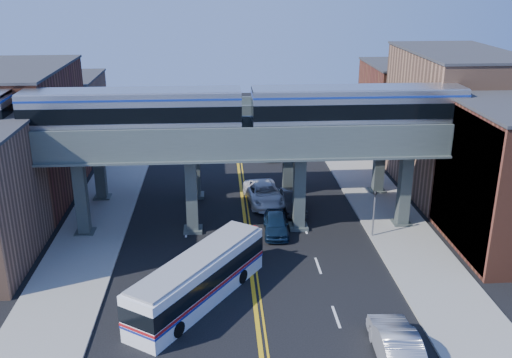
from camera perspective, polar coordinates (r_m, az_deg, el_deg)
ground at (r=36.34m, az=-0.35°, el=-10.40°), size 120.00×120.00×0.00m
sidewalk_west at (r=46.17m, az=-15.58°, el=-4.15°), size 5.00×70.00×0.16m
sidewalk_east at (r=47.11m, az=13.00°, el=-3.42°), size 5.00×70.00×0.16m
building_west_b at (r=51.74m, az=-22.51°, el=4.03°), size 8.00×14.00×11.00m
building_west_c at (r=64.16m, az=-18.87°, el=5.96°), size 8.00×10.00×8.00m
building_east_b at (r=52.97m, az=18.98°, el=5.38°), size 8.00×14.00×12.00m
building_east_c at (r=65.15m, az=14.58°, el=7.04°), size 8.00×10.00×9.00m
mural_panel at (r=41.26m, az=19.88°, el=-0.55°), size 0.10×9.50×9.50m
elevated_viaduct_near at (r=41.10m, az=-1.06°, el=3.13°), size 52.00×3.60×7.40m
elevated_viaduct_far at (r=47.83m, az=-1.49°, el=5.56°), size 52.00×3.60×7.40m
transit_train at (r=40.77m, az=-12.23°, el=6.59°), size 46.82×2.93×3.42m
stop_sign at (r=38.17m, az=-0.18°, el=-5.83°), size 0.76×0.09×2.63m
traffic_signal at (r=42.10m, az=11.74°, el=-2.91°), size 0.15×0.18×4.10m
transit_bus at (r=34.07m, az=-5.76°, el=-9.95°), size 8.13×10.34×2.80m
car_lane_a at (r=42.54m, az=2.00°, el=-4.50°), size 2.01×4.53×1.51m
car_lane_b at (r=46.69m, az=3.75°, el=-2.22°), size 1.73×4.72×1.55m
car_lane_c at (r=47.97m, az=0.82°, el=-1.48°), size 3.50×6.28×1.66m
car_lane_d at (r=60.67m, az=1.38°, el=3.17°), size 2.78×5.88×1.66m
car_parked_curb at (r=30.36m, az=13.87°, el=-15.83°), size 2.18×5.61×1.82m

